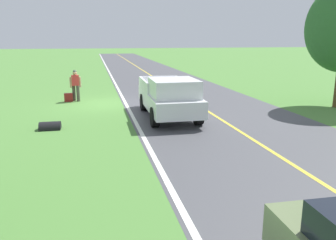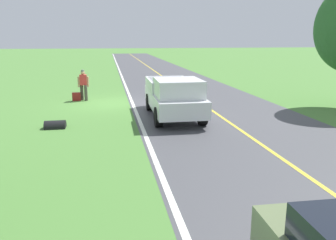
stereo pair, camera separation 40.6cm
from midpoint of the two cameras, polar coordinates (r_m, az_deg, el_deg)
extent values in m
plane|color=#4C7F38|center=(18.73, -11.22, 2.69)|extent=(200.00, 200.00, 0.00)
cube|color=#47474C|center=(19.42, 3.18, 3.33)|extent=(7.75, 120.00, 0.00)
cube|color=silver|center=(18.78, -7.77, 2.88)|extent=(0.16, 117.60, 0.00)
cube|color=gold|center=(19.42, 3.18, 3.34)|extent=(0.14, 117.60, 0.00)
cylinder|color=#4C473D|center=(19.71, -15.41, 4.30)|extent=(0.18, 0.18, 0.88)
cylinder|color=#4C473D|center=(19.94, -16.06, 4.36)|extent=(0.18, 0.18, 0.88)
cube|color=red|center=(19.73, -15.88, 6.42)|extent=(0.42, 0.29, 0.58)
sphere|color=tan|center=(19.68, -15.95, 7.59)|extent=(0.23, 0.23, 0.23)
sphere|color=#4C564C|center=(19.68, -15.97, 7.81)|extent=(0.20, 0.20, 0.20)
cube|color=#591E19|center=(19.92, -15.89, 6.57)|extent=(0.33, 0.22, 0.44)
cylinder|color=tan|center=(19.72, -15.10, 6.15)|extent=(0.10, 0.10, 0.58)
cylinder|color=tan|center=(19.72, -16.61, 6.05)|extent=(0.10, 0.10, 0.58)
cube|color=maroon|center=(19.81, -16.91, 3.65)|extent=(0.47, 0.23, 0.47)
cube|color=silver|center=(15.29, -0.75, 3.39)|extent=(2.07, 5.43, 0.70)
cube|color=silver|center=(14.03, 0.16, 5.40)|extent=(1.87, 2.18, 0.72)
cube|color=black|center=(14.02, 0.16, 5.69)|extent=(1.70, 1.32, 0.43)
cube|color=silver|center=(16.44, 1.76, 6.13)|extent=(0.14, 3.03, 0.45)
cube|color=silver|center=(16.11, -4.80, 5.94)|extent=(0.14, 3.03, 0.45)
cube|color=silver|center=(17.73, -2.36, 6.67)|extent=(1.84, 0.12, 0.45)
cylinder|color=black|center=(13.90, 4.27, 0.84)|extent=(0.31, 0.80, 0.80)
cylinder|color=black|center=(13.52, -3.09, 0.50)|extent=(0.31, 0.80, 0.80)
cylinder|color=black|center=(17.03, 1.24, 3.25)|extent=(0.31, 0.80, 0.80)
cylinder|color=black|center=(16.73, -4.79, 3.01)|extent=(0.31, 0.80, 0.80)
cylinder|color=black|center=(14.08, -19.91, -1.46)|extent=(0.80, 0.60, 0.60)
camera|label=1|loc=(0.20, -91.17, -0.28)|focal=36.34mm
camera|label=2|loc=(0.20, 88.83, 0.28)|focal=36.34mm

